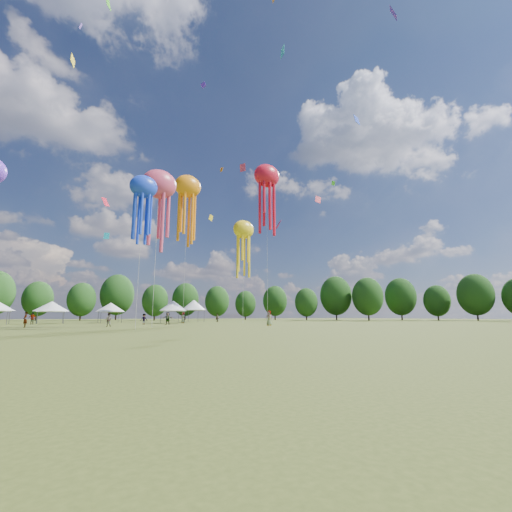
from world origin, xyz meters
TOP-DOWN VIEW (x-y plane):
  - ground at (0.00, 0.00)m, footprint 300.00×300.00m
  - spectator_near at (-6.24, 34.72)m, footprint 0.91×0.82m
  - spectators_far at (3.93, 43.89)m, footprint 32.87×29.04m
  - festival_tents at (-2.89, 55.43)m, footprint 36.56×12.03m
  - show_kites at (3.95, 42.19)m, footprint 46.87×26.31m
  - small_kites at (-2.95, 41.08)m, footprint 74.41×53.12m
  - treeline at (-3.87, 62.51)m, footprint 201.57×95.24m

SIDE VIEW (x-z plane):
  - ground at x=0.00m, z-range 0.00..0.00m
  - spectator_near at x=-6.24m, z-range 0.00..1.54m
  - spectators_far at x=3.93m, z-range -0.07..1.83m
  - festival_tents at x=-2.89m, z-range 0.71..5.12m
  - treeline at x=-3.87m, z-range -0.17..13.26m
  - show_kites at x=3.95m, z-range 4.90..34.37m
  - small_kites at x=-2.95m, z-range 7.59..51.58m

